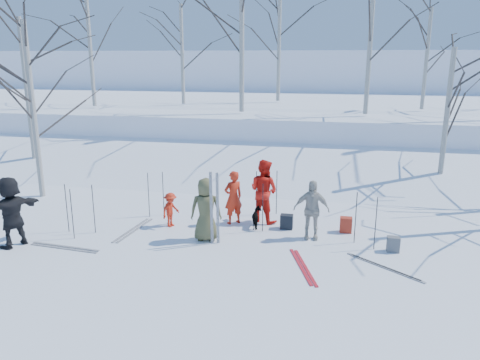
% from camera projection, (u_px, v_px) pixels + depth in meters
% --- Properties ---
extents(ground, '(120.00, 120.00, 0.00)m').
position_uv_depth(ground, '(228.00, 244.00, 11.82)').
color(ground, white).
rests_on(ground, ground).
extents(snow_ramp, '(70.00, 9.49, 4.12)m').
position_uv_depth(snow_ramp, '(268.00, 173.00, 18.41)').
color(snow_ramp, white).
rests_on(snow_ramp, ground).
extents(snow_plateau, '(70.00, 18.00, 2.20)m').
position_uv_depth(snow_plateau, '(292.00, 119.00, 27.66)').
color(snow_plateau, white).
rests_on(snow_plateau, ground).
extents(far_hill, '(90.00, 30.00, 6.00)m').
position_uv_depth(far_hill, '(312.00, 83.00, 47.29)').
color(far_hill, white).
rests_on(far_hill, ground).
extents(skier_olive_center, '(0.89, 0.67, 1.65)m').
position_uv_depth(skier_olive_center, '(206.00, 209.00, 11.93)').
color(skier_olive_center, brown).
rests_on(skier_olive_center, ground).
extents(skier_red_north, '(0.66, 0.64, 1.53)m').
position_uv_depth(skier_red_north, '(233.00, 197.00, 13.14)').
color(skier_red_north, red).
rests_on(skier_red_north, ground).
extents(skier_redor_behind, '(1.10, 1.02, 1.81)m').
position_uv_depth(skier_redor_behind, '(264.00, 191.00, 13.28)').
color(skier_redor_behind, red).
rests_on(skier_redor_behind, ground).
extents(skier_red_seated, '(0.56, 0.71, 0.97)m').
position_uv_depth(skier_red_seated, '(171.00, 210.00, 12.97)').
color(skier_red_seated, red).
rests_on(skier_red_seated, ground).
extents(skier_cream_east, '(0.94, 0.45, 1.57)m').
position_uv_depth(skier_cream_east, '(311.00, 210.00, 12.03)').
color(skier_cream_east, beige).
rests_on(skier_cream_east, ground).
extents(skier_grey_west, '(1.16, 1.73, 1.79)m').
position_uv_depth(skier_grey_west, '(11.00, 212.00, 11.53)').
color(skier_grey_west, black).
rests_on(skier_grey_west, ground).
extents(dog, '(0.44, 0.69, 0.54)m').
position_uv_depth(dog, '(257.00, 218.00, 12.93)').
color(dog, black).
rests_on(dog, ground).
extents(upright_ski_left, '(0.09, 0.16, 1.90)m').
position_uv_depth(upright_ski_left, '(211.00, 208.00, 11.63)').
color(upright_ski_left, silver).
rests_on(upright_ski_left, ground).
extents(upright_ski_right, '(0.11, 0.23, 1.89)m').
position_uv_depth(upright_ski_right, '(218.00, 209.00, 11.59)').
color(upright_ski_right, silver).
rests_on(upright_ski_right, ground).
extents(ski_pair_a, '(2.04, 2.09, 0.02)m').
position_uv_depth(ski_pair_a, '(384.00, 267.00, 10.53)').
color(ski_pair_a, silver).
rests_on(ski_pair_a, ground).
extents(ski_pair_b, '(1.33, 2.02, 0.02)m').
position_uv_depth(ski_pair_b, '(303.00, 267.00, 10.55)').
color(ski_pair_b, red).
rests_on(ski_pair_b, ground).
extents(ski_pair_c, '(0.57, 1.94, 0.02)m').
position_uv_depth(ski_pair_c, '(133.00, 230.00, 12.77)').
color(ski_pair_c, silver).
rests_on(ski_pair_c, ground).
extents(ski_pair_d, '(0.54, 1.94, 0.02)m').
position_uv_depth(ski_pair_d, '(65.00, 247.00, 11.62)').
color(ski_pair_d, silver).
rests_on(ski_pair_d, ground).
extents(ski_pole_a, '(0.02, 0.02, 1.34)m').
position_uv_depth(ski_pole_a, '(263.00, 208.00, 12.55)').
color(ski_pole_a, black).
rests_on(ski_pole_a, ground).
extents(ski_pole_b, '(0.02, 0.02, 1.34)m').
position_uv_depth(ski_pole_b, '(356.00, 218.00, 11.78)').
color(ski_pole_b, black).
rests_on(ski_pole_b, ground).
extents(ski_pole_c, '(0.02, 0.02, 1.34)m').
position_uv_depth(ski_pole_c, '(94.00, 209.00, 12.45)').
color(ski_pole_c, black).
rests_on(ski_pole_c, ground).
extents(ski_pole_d, '(0.02, 0.02, 1.34)m').
position_uv_depth(ski_pole_d, '(149.00, 195.00, 13.71)').
color(ski_pole_d, black).
rests_on(ski_pole_d, ground).
extents(ski_pole_e, '(0.02, 0.02, 1.34)m').
position_uv_depth(ski_pole_e, '(72.00, 214.00, 12.05)').
color(ski_pole_e, black).
rests_on(ski_pole_e, ground).
extents(ski_pole_f, '(0.02, 0.02, 1.34)m').
position_uv_depth(ski_pole_f, '(256.00, 193.00, 13.89)').
color(ski_pole_f, black).
rests_on(ski_pole_f, ground).
extents(ski_pole_g, '(0.02, 0.02, 1.34)m').
position_uv_depth(ski_pole_g, '(163.00, 194.00, 13.83)').
color(ski_pole_g, black).
rests_on(ski_pole_g, ground).
extents(ski_pole_h, '(0.02, 0.02, 1.34)m').
position_uv_depth(ski_pole_h, '(376.00, 223.00, 11.37)').
color(ski_pole_h, black).
rests_on(ski_pole_h, ground).
extents(ski_pole_i, '(0.02, 0.02, 1.34)m').
position_uv_depth(ski_pole_i, '(67.00, 208.00, 12.52)').
color(ski_pole_i, black).
rests_on(ski_pole_i, ground).
extents(ski_pole_j, '(0.02, 0.02, 1.34)m').
position_uv_depth(ski_pole_j, '(277.00, 192.00, 13.96)').
color(ski_pole_j, black).
rests_on(ski_pole_j, ground).
extents(backpack_red, '(0.32, 0.22, 0.42)m').
position_uv_depth(backpack_red, '(346.00, 225.00, 12.60)').
color(backpack_red, '#A22A19').
rests_on(backpack_red, ground).
extents(backpack_grey, '(0.30, 0.20, 0.38)m').
position_uv_depth(backpack_grey, '(393.00, 244.00, 11.35)').
color(backpack_grey, '#55585C').
rests_on(backpack_grey, ground).
extents(backpack_dark, '(0.34, 0.24, 0.40)m').
position_uv_depth(backpack_dark, '(287.00, 222.00, 12.86)').
color(backpack_dark, black).
rests_on(backpack_dark, ground).
extents(birch_plateau_a, '(5.00, 5.00, 6.29)m').
position_uv_depth(birch_plateau_a, '(370.00, 38.00, 19.32)').
color(birch_plateau_a, silver).
rests_on(birch_plateau_a, snow_plateau).
extents(birch_plateau_c, '(4.99, 4.99, 6.27)m').
position_uv_depth(birch_plateau_c, '(279.00, 42.00, 25.33)').
color(birch_plateau_c, silver).
rests_on(birch_plateau_c, snow_plateau).
extents(birch_plateau_d, '(4.06, 4.06, 4.94)m').
position_uv_depth(birch_plateau_d, '(182.00, 55.00, 23.92)').
color(birch_plateau_d, silver).
rests_on(birch_plateau_d, snow_plateau).
extents(birch_plateau_e, '(5.52, 5.52, 7.03)m').
position_uv_depth(birch_plateau_e, '(242.00, 30.00, 20.12)').
color(birch_plateau_e, silver).
rests_on(birch_plateau_e, snow_plateau).
extents(birch_plateau_f, '(3.77, 3.77, 4.52)m').
position_uv_depth(birch_plateau_f, '(426.00, 59.00, 21.37)').
color(birch_plateau_f, silver).
rests_on(birch_plateau_f, snow_plateau).
extents(birch_plateau_g, '(4.68, 4.68, 5.83)m').
position_uv_depth(birch_plateau_g, '(90.00, 45.00, 22.63)').
color(birch_plateau_g, silver).
rests_on(birch_plateau_g, snow_plateau).
extents(birch_edge_a, '(4.60, 4.60, 5.71)m').
position_uv_depth(birch_edge_a, '(33.00, 112.00, 15.18)').
color(birch_edge_a, silver).
rests_on(birch_edge_a, ground).
extents(birch_edge_d, '(4.85, 4.85, 6.07)m').
position_uv_depth(birch_edge_d, '(28.00, 97.00, 18.57)').
color(birch_edge_d, silver).
rests_on(birch_edge_d, ground).
extents(birch_edge_e, '(4.04, 4.04, 4.91)m').
position_uv_depth(birch_edge_e, '(446.00, 122.00, 15.90)').
color(birch_edge_e, silver).
rests_on(birch_edge_e, ground).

